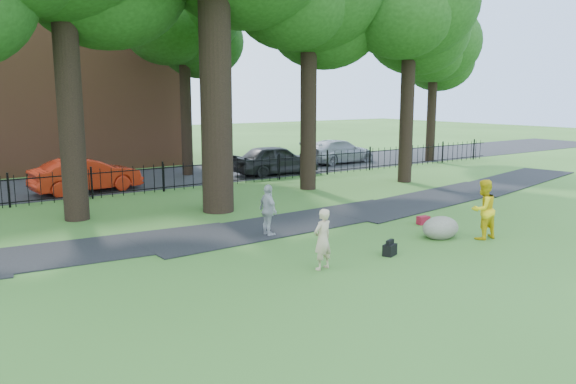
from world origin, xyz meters
TOP-DOWN VIEW (x-y plane):
  - ground at (0.00, 0.00)m, footprint 120.00×120.00m
  - footpath at (1.00, 3.90)m, footprint 36.07×3.85m
  - street at (0.00, 16.00)m, footprint 80.00×7.00m
  - iron_fence at (0.00, 12.00)m, footprint 44.00×0.04m
  - brick_building at (-4.00, 24.00)m, footprint 18.00×8.00m
  - woman at (-1.13, -0.40)m, footprint 0.59×0.44m
  - man at (4.42, -0.80)m, footprint 0.89×0.72m
  - pedestrian at (-0.47, 3.00)m, footprint 0.43×0.92m
  - boulder at (3.55, -0.02)m, footprint 1.23×0.96m
  - backpack at (1.02, -0.50)m, footprint 0.46×0.37m
  - red_bag at (4.44, 1.41)m, footprint 0.42×0.30m
  - red_sedan at (-2.73, 13.75)m, footprint 4.59×1.93m
  - grey_car at (6.82, 13.53)m, footprint 4.67×2.12m
  - silver_car at (12.63, 15.43)m, footprint 5.05×2.41m

SIDE VIEW (x-z plane):
  - ground at x=0.00m, z-range 0.00..0.00m
  - footpath at x=1.00m, z-range -0.01..0.01m
  - street at x=0.00m, z-range -0.01..0.01m
  - red_bag at x=4.44m, z-range 0.00..0.26m
  - backpack at x=1.02m, z-range 0.00..0.30m
  - boulder at x=3.55m, z-range 0.00..0.69m
  - iron_fence at x=0.00m, z-range 0.00..1.20m
  - silver_car at x=12.63m, z-range 0.00..1.42m
  - woman at x=-1.13m, z-range 0.00..1.47m
  - red_sedan at x=-2.73m, z-range 0.00..1.47m
  - pedestrian at x=-0.47m, z-range 0.00..1.54m
  - grey_car at x=6.82m, z-range 0.00..1.55m
  - man at x=4.42m, z-range 0.00..1.73m
  - brick_building at x=-4.00m, z-range 0.00..12.00m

